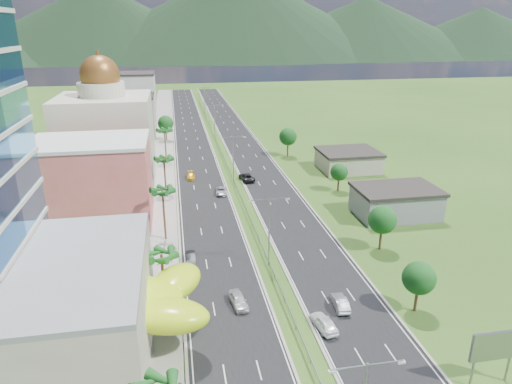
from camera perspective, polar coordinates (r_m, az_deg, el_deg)
ground at (r=62.28m, az=3.54°, el=-13.52°), size 500.00×500.00×0.00m
road_left at (r=144.54m, az=-7.92°, el=6.07°), size 11.00×260.00×0.04m
road_right at (r=145.88m, az=-1.99°, el=6.38°), size 11.00×260.00×0.04m
sidewalk_left at (r=144.49m, az=-11.70°, el=5.85°), size 7.00×260.00×0.12m
median_guardrail at (r=127.52m, az=-4.14°, el=4.61°), size 0.10×216.06×0.76m
streetlight_median_b at (r=67.58m, az=1.65°, el=-4.12°), size 6.04×0.25×11.00m
streetlight_median_c at (r=104.84m, az=-2.87°, el=4.71°), size 6.04×0.25×11.00m
streetlight_median_d at (r=148.47m, az=-5.21°, el=9.20°), size 6.04×0.25×11.00m
streetlight_median_e at (r=192.73m, az=-6.51°, el=11.64°), size 6.04×0.25×11.00m
mall_podium at (r=56.19m, az=-29.25°, el=-13.78°), size 30.00×24.00×11.00m
lime_canopy at (r=55.27m, az=-16.42°, el=-13.02°), size 18.00×15.00×7.40m
pink_shophouse at (r=87.86m, az=-19.66°, el=1.00°), size 20.00×15.00×15.00m
domed_building at (r=108.82m, az=-18.16°, el=6.81°), size 20.00×20.00×28.70m
midrise_grey at (r=133.68m, az=-16.31°, el=7.83°), size 16.00×15.00×16.00m
midrise_beige at (r=155.46m, az=-15.54°, el=8.96°), size 16.00×15.00×13.00m
midrise_white at (r=177.68m, az=-15.05°, el=11.13°), size 16.00×15.00×18.00m
billboard at (r=53.27m, az=27.68°, el=-16.83°), size 5.20×0.35×6.20m
shed_near at (r=91.45m, az=17.04°, el=-1.30°), size 15.00×10.00×5.00m
shed_far at (r=118.19m, az=11.43°, el=3.81°), size 14.00×12.00×4.40m
palm_tree_b at (r=59.05m, az=-11.71°, el=-7.99°), size 3.60×3.60×8.10m
palm_tree_c at (r=76.83m, az=-11.61°, el=-0.09°), size 3.60×3.60×9.60m
palm_tree_d at (r=99.03m, az=-11.44°, el=3.89°), size 3.60×3.60×8.60m
palm_tree_e at (r=123.11m, az=-11.37°, el=7.40°), size 3.60×3.60×9.40m
leafy_tree_lfar at (r=148.14m, az=-11.24°, el=8.42°), size 4.90×4.90×8.05m
leafy_tree_ra at (r=61.37m, az=19.71°, el=-10.11°), size 4.20×4.20×6.90m
leafy_tree_rb at (r=75.86m, az=15.53°, el=-3.40°), size 4.55×4.55×7.47m
leafy_tree_rc at (r=101.37m, az=10.35°, el=2.46°), size 3.85×3.85×6.33m
leafy_tree_rd at (r=127.51m, az=4.02°, el=6.91°), size 4.90×4.90×8.05m
mountain_ridge at (r=506.76m, az=-2.12°, el=16.10°), size 860.00×140.00×90.00m
car_white_near_left at (r=61.00m, az=-2.21°, el=-13.36°), size 2.43×4.81×1.57m
car_dark_left at (r=71.53m, az=-8.20°, el=-8.23°), size 1.57×4.47×1.47m
car_silver_mid_left at (r=99.21m, az=-4.36°, el=0.12°), size 2.68×5.09×1.37m
car_yellow_far_left at (r=110.21m, az=-8.14°, el=2.02°), size 2.06×4.76×1.36m
car_white_near_right at (r=57.58m, az=8.50°, el=-15.84°), size 2.71×5.03×1.62m
car_silver_right at (r=61.57m, az=10.48°, el=-13.42°), size 1.98×4.68×1.50m
car_dark_far_right at (r=107.77m, az=-1.19°, el=1.89°), size 3.46×6.20×1.64m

